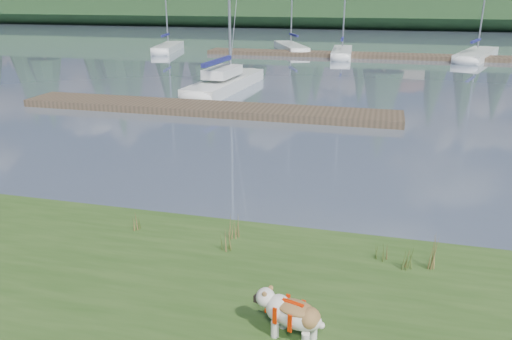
# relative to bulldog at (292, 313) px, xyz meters

# --- Properties ---
(ground) EXTENTS (200.00, 200.00, 0.00)m
(ground) POSITION_rel_bulldog_xyz_m (-2.21, 34.80, -0.72)
(ground) COLOR slate
(ground) RESTS_ON ground
(ridge) EXTENTS (200.00, 20.00, 5.00)m
(ridge) POSITION_rel_bulldog_xyz_m (-2.21, 77.80, 1.78)
(ridge) COLOR #1B351A
(ridge) RESTS_ON ground
(bulldog) EXTENTS (1.01, 0.60, 0.60)m
(bulldog) POSITION_rel_bulldog_xyz_m (0.00, 0.00, 0.00)
(bulldog) COLOR silver
(bulldog) RESTS_ON bank
(sailboat_main) EXTENTS (2.25, 8.56, 12.22)m
(sailboat_main) POSITION_rel_bulldog_xyz_m (-6.90, 19.61, -0.30)
(sailboat_main) COLOR white
(sailboat_main) RESTS_ON ground
(dock_near) EXTENTS (16.00, 2.00, 0.30)m
(dock_near) POSITION_rel_bulldog_xyz_m (-6.21, 13.80, -0.57)
(dock_near) COLOR #4C3D2C
(dock_near) RESTS_ON ground
(dock_far) EXTENTS (26.00, 2.20, 0.30)m
(dock_far) POSITION_rel_bulldog_xyz_m (-0.21, 34.80, -0.57)
(dock_far) COLOR #4C3D2C
(dock_far) RESTS_ON ground
(sailboat_bg_0) EXTENTS (2.92, 7.54, 10.80)m
(sailboat_bg_0) POSITION_rel_bulldog_xyz_m (-17.32, 35.65, -0.40)
(sailboat_bg_0) COLOR white
(sailboat_bg_0) RESTS_ON ground
(sailboat_bg_1) EXTENTS (4.60, 7.94, 11.90)m
(sailboat_bg_1) POSITION_rel_bulldog_xyz_m (-7.34, 38.44, -0.40)
(sailboat_bg_1) COLOR white
(sailboat_bg_1) RESTS_ON ground
(sailboat_bg_2) EXTENTS (1.84, 7.34, 11.00)m
(sailboat_bg_2) POSITION_rel_bulldog_xyz_m (-2.48, 35.59, -0.39)
(sailboat_bg_2) COLOR white
(sailboat_bg_2) RESTS_ON ground
(sailboat_bg_3) EXTENTS (4.68, 9.40, 13.51)m
(sailboat_bg_3) POSITION_rel_bulldog_xyz_m (7.85, 36.79, -0.40)
(sailboat_bg_3) COLOR white
(sailboat_bg_3) RESTS_ON ground
(weed_0) EXTENTS (0.17, 0.14, 0.48)m
(weed_0) POSITION_rel_bulldog_xyz_m (-1.56, 2.06, -0.17)
(weed_0) COLOR #475B23
(weed_0) RESTS_ON bank
(weed_1) EXTENTS (0.17, 0.14, 0.51)m
(weed_1) POSITION_rel_bulldog_xyz_m (-1.55, 2.56, -0.16)
(weed_1) COLOR #475B23
(weed_1) RESTS_ON bank
(weed_2) EXTENTS (0.17, 0.14, 0.63)m
(weed_2) POSITION_rel_bulldog_xyz_m (1.52, 2.14, -0.11)
(weed_2) COLOR #475B23
(weed_2) RESTS_ON bank
(weed_3) EXTENTS (0.17, 0.14, 0.45)m
(weed_3) POSITION_rel_bulldog_xyz_m (-3.52, 2.43, -0.19)
(weed_3) COLOR #475B23
(weed_3) RESTS_ON bank
(weed_4) EXTENTS (0.17, 0.14, 0.41)m
(weed_4) POSITION_rel_bulldog_xyz_m (1.11, 2.38, -0.20)
(weed_4) COLOR #475B23
(weed_4) RESTS_ON bank
(weed_5) EXTENTS (0.17, 0.14, 0.61)m
(weed_5) POSITION_rel_bulldog_xyz_m (1.98, 2.31, -0.12)
(weed_5) COLOR #475B23
(weed_5) RESTS_ON bank
(mud_lip) EXTENTS (60.00, 0.50, 0.14)m
(mud_lip) POSITION_rel_bulldog_xyz_m (-2.21, 3.20, -0.65)
(mud_lip) COLOR #33281C
(mud_lip) RESTS_ON ground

